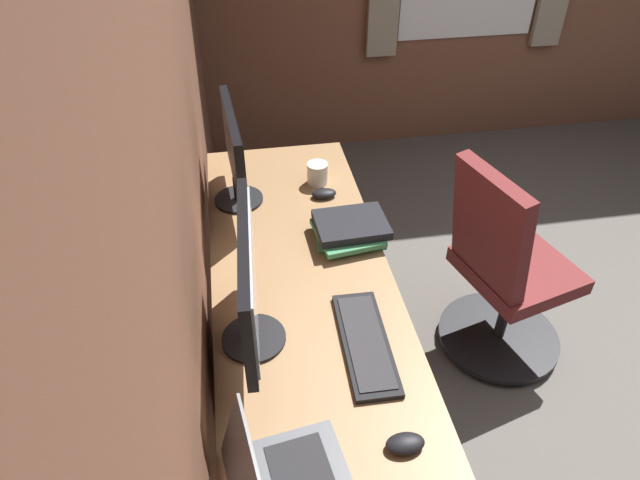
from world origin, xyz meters
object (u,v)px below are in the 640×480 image
Objects in this scene: drawer_pedestal at (306,396)px; keyboard_main at (365,342)px; monitor_secondary at (235,152)px; mouse_main at (405,444)px; book_stack_near at (350,229)px; monitor_primary at (249,283)px; mouse_spare at (324,194)px; laptop_leftmost at (280,479)px; coffee_mug at (317,173)px; office_chair at (503,275)px.

keyboard_main reaches higher than drawer_pedestal.
monitor_secondary is 4.93× the size of mouse_main.
book_stack_near is at bearing -6.78° from keyboard_main.
keyboard_main is 0.36m from mouse_main.
monitor_primary is at bearing 39.24° from mouse_main.
mouse_spare is (-0.03, -0.35, -0.21)m from monitor_secondary.
monitor_primary is 0.85m from mouse_spare.
monitor_secondary is 1.28m from mouse_main.
laptop_leftmost reaches higher than coffee_mug.
mouse_main reaches higher than drawer_pedestal.
coffee_mug is at bearing -13.22° from laptop_leftmost.
mouse_main is at bearing -179.33° from coffee_mug.
drawer_pedestal is 0.70m from laptop_leftmost.
mouse_main is (-0.36, -0.02, 0.01)m from keyboard_main.
book_stack_near is 0.74m from office_chair.
book_stack_near is 0.29× the size of office_chair.
mouse_main is 0.80× the size of coffee_mug.
coffee_mug reaches higher than drawer_pedestal.
coffee_mug is at bearing 4.25° from mouse_spare.
laptop_leftmost is 1.18× the size of book_stack_near.
monitor_primary is 0.77m from monitor_secondary.
mouse_main is at bearing -157.76° from drawer_pedestal.
laptop_leftmost is 0.34× the size of office_chair.
laptop_leftmost is at bearing 166.78° from coffee_mug.
mouse_spare is at bearing -95.49° from monitor_secondary.
monitor_primary is 4.37× the size of coffee_mug.
monitor_primary is at bearing -179.89° from monitor_secondary.
laptop_leftmost is at bearing -177.24° from monitor_primary.
book_stack_near is at bearing -41.50° from monitor_primary.
keyboard_main is 1.50× the size of book_stack_near.
monitor_secondary is 1.54× the size of laptop_leftmost.
monitor_primary reaches higher than coffee_mug.
monitor_primary is 0.58× the size of office_chair.
coffee_mug is (0.81, -0.18, 0.43)m from drawer_pedestal.
laptop_leftmost is (-0.50, -0.02, -0.19)m from monitor_primary.
coffee_mug is at bearing -0.37° from keyboard_main.
monitor_primary is at bearing 158.23° from coffee_mug.
office_chair is (0.38, -0.91, 0.11)m from drawer_pedestal.
keyboard_main is 0.53m from book_stack_near.
book_stack_near is 2.18× the size of coffee_mug.
mouse_spare is 0.84m from office_chair.
monitor_secondary reaches higher than mouse_spare.
laptop_leftmost is at bearing 143.24° from keyboard_main.
laptop_leftmost is (-0.54, 0.14, 0.44)m from drawer_pedestal.
office_chair reaches higher than mouse_spare.
coffee_mug reaches higher than book_stack_near.
drawer_pedestal is at bearing 149.90° from book_stack_near.
mouse_spare is 0.80× the size of coffee_mug.
office_chair is at bearing -39.65° from mouse_main.
book_stack_near is (0.88, -0.04, 0.02)m from mouse_main.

